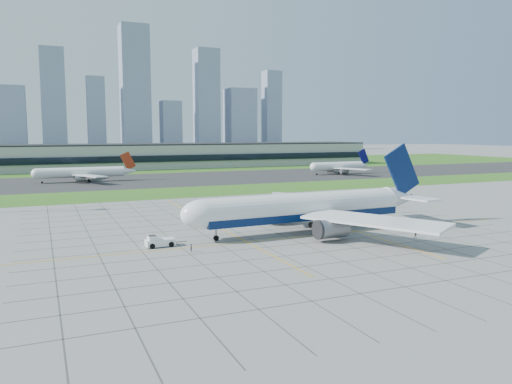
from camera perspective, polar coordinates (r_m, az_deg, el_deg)
ground at (r=111.93m, az=3.29°, el=-5.08°), size 1400.00×1400.00×0.00m
grass_median at (r=195.50m, az=-8.67°, el=-0.03°), size 700.00×35.00×0.04m
asphalt_taxiway at (r=248.79m, az=-11.92°, el=1.36°), size 700.00×75.00×0.04m
grass_far at (r=356.93m, az=-15.49°, el=2.87°), size 700.00×145.00×0.04m
apron_markings at (r=121.90m, az=1.12°, el=-4.08°), size 120.00×130.00×0.03m
terminal at (r=339.93m, az=-8.23°, el=4.19°), size 260.00×43.00×15.80m
city_skyline at (r=620.12m, az=-19.97°, el=9.74°), size 523.00×32.40×160.00m
airliner at (r=116.42m, az=5.73°, el=-1.86°), size 64.60×65.39×20.33m
pushback_tug at (r=103.54m, az=-11.06°, el=-5.58°), size 8.58×3.20×2.38m
crew_near at (r=98.18m, az=-7.41°, el=-6.35°), size 0.49×0.64×1.57m
crew_far at (r=115.40m, az=17.80°, el=-4.64°), size 0.96×0.92×1.57m
distant_jet_1 at (r=247.37m, az=-19.18°, el=2.13°), size 44.55×42.66×14.08m
distant_jet_2 at (r=280.68m, az=9.45°, el=2.93°), size 35.86×42.66×14.08m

